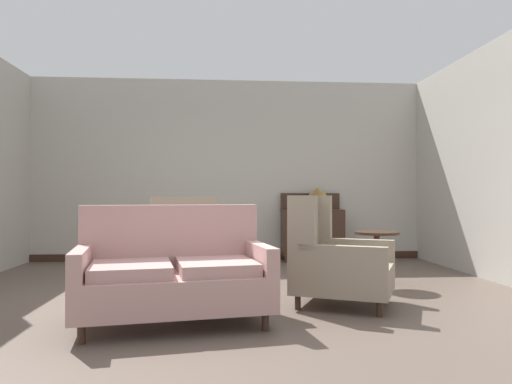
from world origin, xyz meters
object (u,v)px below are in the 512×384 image
Objects in this scene: porcelain_vase at (207,242)px; gramophone at (316,196)px; coffee_table at (212,263)px; armchair_far_left at (333,260)px; settee at (174,275)px; side_table at (377,254)px; armchair_near_sideboard at (181,246)px; sideboard at (312,231)px.

gramophone is (1.70, 2.71, 0.48)m from porcelain_vase.
coffee_table is 1.23m from armchair_far_left.
coffee_table is 0.23m from porcelain_vase.
settee is 2.61× the size of side_table.
porcelain_vase is 1.15m from armchair_near_sideboard.
side_table reaches higher than coffee_table.
coffee_table is 3.24m from gramophone.
armchair_near_sideboard reaches higher than side_table.
gramophone reaches higher than sideboard.
side_table is (1.91, 0.52, 0.02)m from coffee_table.
gramophone reaches higher than side_table.
armchair_near_sideboard reaches higher than settee.
armchair_near_sideboard is at bearing 107.70° from porcelain_vase.
sideboard reaches higher than side_table.
side_table is 2.29m from sideboard.
side_table is (2.31, -0.54, -0.05)m from armchair_near_sideboard.
side_table is (1.97, 0.54, -0.20)m from porcelain_vase.
sideboard is at bearing 52.65° from settee.
armchair_near_sideboard is (-0.35, 1.08, -0.15)m from porcelain_vase.
armchair_near_sideboard reaches higher than porcelain_vase.
gramophone is at bearing 97.13° from side_table.
sideboard is (1.90, 3.64, 0.08)m from settee.
gramophone is at bearing 51.50° from settee.
armchair_far_left is (1.50, 0.54, 0.04)m from settee.
gramophone is at bearing 58.66° from coffee_table.
sideboard is at bearing 17.65° from armchair_far_left.
sideboard is at bearing 59.49° from porcelain_vase.
porcelain_vase is at bearing 63.37° from settee.
gramophone is (0.05, -0.09, 0.59)m from sideboard.
gramophone reaches higher than armchair_far_left.
sideboard is 2.31× the size of gramophone.
sideboard is at bearing 117.70° from gramophone.
coffee_table is 1.14m from armchair_near_sideboard.
armchair_far_left reaches higher than coffee_table.
settee is 1.92m from armchair_near_sideboard.
armchair_near_sideboard is (-0.09, 1.92, 0.04)m from settee.
armchair_near_sideboard is 2.38m from side_table.
settee is 1.61× the size of armchair_near_sideboard.
porcelain_vase is at bearing -164.73° from side_table.
coffee_table is 0.77× the size of armchair_near_sideboard.
armchair_near_sideboard is at bearing 166.77° from side_table.
armchair_far_left is 1.04× the size of sideboard.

